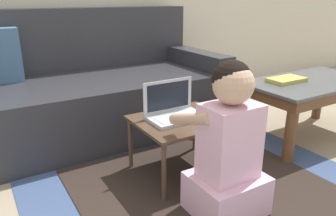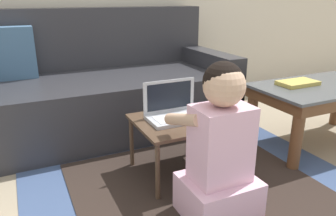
{
  "view_description": "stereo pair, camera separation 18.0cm",
  "coord_description": "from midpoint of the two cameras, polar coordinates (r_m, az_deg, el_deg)",
  "views": [
    {
      "loc": [
        -0.83,
        -1.17,
        0.98
      ],
      "look_at": [
        0.06,
        0.29,
        0.39
      ],
      "focal_mm": 35.0,
      "sensor_mm": 36.0,
      "label": 1
    },
    {
      "loc": [
        -0.67,
        -1.25,
        0.98
      ],
      "look_at": [
        0.06,
        0.29,
        0.39
      ],
      "focal_mm": 35.0,
      "sensor_mm": 36.0,
      "label": 2
    }
  ],
  "objects": [
    {
      "name": "book_on_table",
      "position": [
        2.34,
        23.76,
        3.99
      ],
      "size": [
        0.26,
        0.15,
        0.03
      ],
      "color": "tan",
      "rests_on": "coffee_table"
    },
    {
      "name": "laptop",
      "position": [
        1.81,
        4.05,
        -0.82
      ],
      "size": [
        0.31,
        0.19,
        0.2
      ],
      "color": "#B7BCC6",
      "rests_on": "laptop_desk"
    },
    {
      "name": "computer_mouse",
      "position": [
        1.89,
        10.4,
        -0.83
      ],
      "size": [
        0.06,
        0.09,
        0.03
      ],
      "color": "#B2B7C1",
      "rests_on": "laptop_desk"
    },
    {
      "name": "area_rug",
      "position": [
        1.8,
        8.43,
        -14.0
      ],
      "size": [
        1.75,
        1.63,
        0.01
      ],
      "color": "#3D517A",
      "rests_on": "ground_plane"
    },
    {
      "name": "couch",
      "position": [
        2.53,
        -10.1,
        3.14
      ],
      "size": [
        1.95,
        0.91,
        0.89
      ],
      "color": "#2D2D33",
      "rests_on": "ground_plane"
    },
    {
      "name": "ground_plane",
      "position": [
        1.73,
        5.43,
        -15.58
      ],
      "size": [
        16.0,
        16.0,
        0.0
      ],
      "primitive_type": "plane",
      "color": "gray"
    },
    {
      "name": "laptop_desk",
      "position": [
        1.82,
        5.24,
        -3.11
      ],
      "size": [
        0.51,
        0.43,
        0.33
      ],
      "color": "#4C3828",
      "rests_on": "ground_plane"
    },
    {
      "name": "coffee_table",
      "position": [
        2.46,
        27.4,
        2.04
      ],
      "size": [
        0.95,
        0.51,
        0.42
      ],
      "color": "#4C5156",
      "rests_on": "ground_plane"
    },
    {
      "name": "person_seated",
      "position": [
        1.48,
        12.46,
        -7.52
      ],
      "size": [
        0.33,
        0.43,
        0.73
      ],
      "color": "#E5B2CC",
      "rests_on": "ground_plane"
    }
  ]
}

